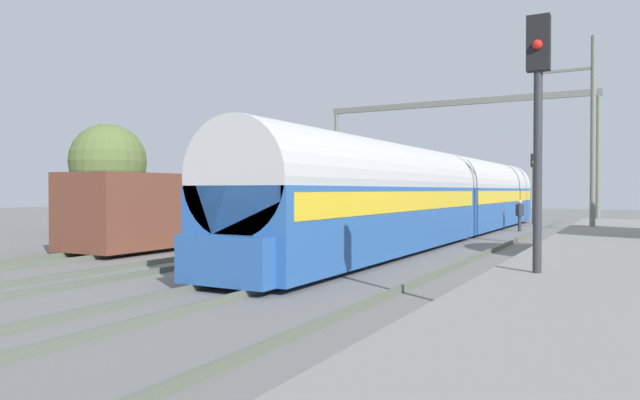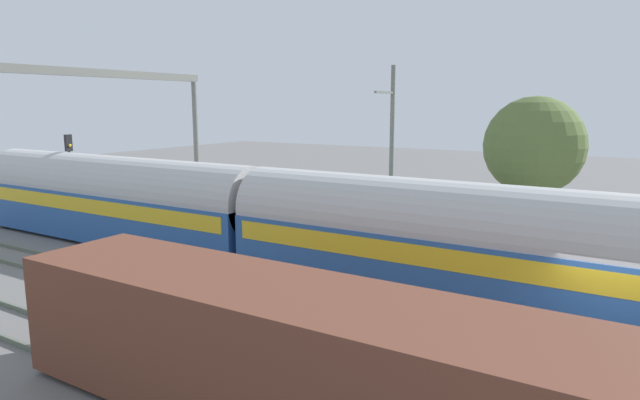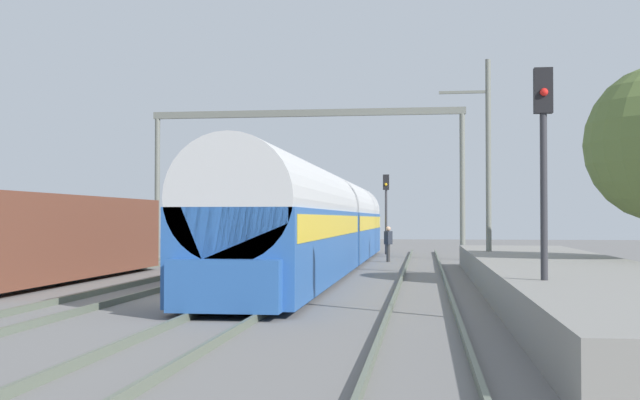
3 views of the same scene
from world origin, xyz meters
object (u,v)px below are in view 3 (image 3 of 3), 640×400
object	(u,v)px
railway_signal_near	(544,161)
railway_signal_far	(386,203)
catenary_gantry	(306,146)
person_crossing	(388,241)
passenger_train	(323,222)
freight_car	(54,238)

from	to	relation	value
railway_signal_near	railway_signal_far	distance (m)	31.00
railway_signal_near	catenary_gantry	bearing A→B (deg)	108.58
catenary_gantry	railway_signal_far	bearing A→B (deg)	53.32
person_crossing	passenger_train	bearing A→B (deg)	-171.43
passenger_train	catenary_gantry	bearing A→B (deg)	102.92
passenger_train	railway_signal_far	distance (m)	14.41
railway_signal_far	catenary_gantry	size ratio (longest dim) A/B	0.28
freight_car	passenger_train	bearing A→B (deg)	41.42
passenger_train	railway_signal_near	world-z (taller)	railway_signal_near
passenger_train	freight_car	size ratio (longest dim) A/B	2.53
railway_signal_near	catenary_gantry	distance (m)	26.86
freight_car	person_crossing	distance (m)	17.10
freight_car	railway_signal_near	size ratio (longest dim) A/B	2.55
passenger_train	railway_signal_near	distance (m)	17.69
freight_car	person_crossing	xyz separation A→B (m)	(10.58, 13.43, -0.44)
person_crossing	catenary_gantry	xyz separation A→B (m)	(-4.45, 2.71, 4.88)
freight_car	catenary_gantry	xyz separation A→B (m)	(6.14, 16.14, 4.44)
passenger_train	freight_car	bearing A→B (deg)	-138.58
passenger_train	catenary_gantry	size ratio (longest dim) A/B	1.97
person_crossing	railway_signal_near	bearing A→B (deg)	-140.10
passenger_train	railway_signal_far	xyz separation A→B (m)	(1.92, 14.24, 1.05)
railway_signal_far	freight_car	bearing A→B (deg)	-115.20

